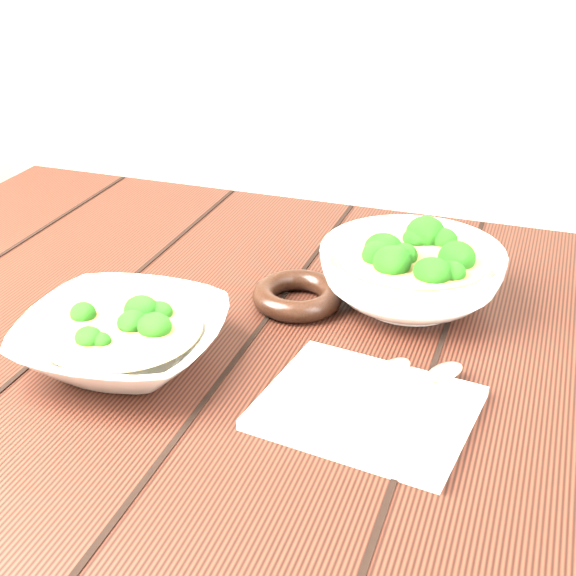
{
  "coord_description": "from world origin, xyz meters",
  "views": [
    {
      "loc": [
        0.27,
        -0.73,
        1.21
      ],
      "look_at": [
        0.01,
        0.01,
        0.8
      ],
      "focal_mm": 50.0,
      "sensor_mm": 36.0,
      "label": 1
    }
  ],
  "objects_px": {
    "soup_bowl_front": "(123,338)",
    "soup_bowl_back": "(411,273)",
    "trivet": "(298,295)",
    "napkin": "(366,408)",
    "table": "(277,417)"
  },
  "relations": [
    {
      "from": "soup_bowl_front",
      "to": "soup_bowl_back",
      "type": "relative_size",
      "value": 0.91
    },
    {
      "from": "soup_bowl_back",
      "to": "soup_bowl_front",
      "type": "bearing_deg",
      "value": -138.13
    },
    {
      "from": "trivet",
      "to": "napkin",
      "type": "relative_size",
      "value": 0.56
    },
    {
      "from": "table",
      "to": "trivet",
      "type": "height_order",
      "value": "trivet"
    },
    {
      "from": "trivet",
      "to": "table",
      "type": "bearing_deg",
      "value": -92.75
    },
    {
      "from": "table",
      "to": "napkin",
      "type": "distance_m",
      "value": 0.22
    },
    {
      "from": "soup_bowl_front",
      "to": "napkin",
      "type": "height_order",
      "value": "soup_bowl_front"
    },
    {
      "from": "napkin",
      "to": "table",
      "type": "bearing_deg",
      "value": 146.36
    },
    {
      "from": "table",
      "to": "napkin",
      "type": "bearing_deg",
      "value": -41.15
    },
    {
      "from": "trivet",
      "to": "napkin",
      "type": "xyz_separation_m",
      "value": [
        0.13,
        -0.18,
        -0.01
      ]
    },
    {
      "from": "soup_bowl_back",
      "to": "trivet",
      "type": "xyz_separation_m",
      "value": [
        -0.12,
        -0.05,
        -0.02
      ]
    },
    {
      "from": "table",
      "to": "soup_bowl_back",
      "type": "relative_size",
      "value": 4.88
    },
    {
      "from": "soup_bowl_front",
      "to": "napkin",
      "type": "relative_size",
      "value": 1.15
    },
    {
      "from": "soup_bowl_back",
      "to": "trivet",
      "type": "bearing_deg",
      "value": -156.49
    },
    {
      "from": "soup_bowl_front",
      "to": "soup_bowl_back",
      "type": "distance_m",
      "value": 0.34
    }
  ]
}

